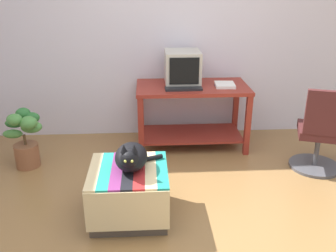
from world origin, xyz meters
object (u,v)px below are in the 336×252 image
Objects in this scene: desk at (192,105)px; book at (225,85)px; tv_monitor at (182,68)px; potted_plant at (26,138)px; cat at (131,157)px; keyboard at (184,88)px; office_chair at (320,135)px; ottoman_with_blanket at (129,193)px.

book is at bearing -7.85° from desk.
desk is at bearing 176.17° from book.
tv_monitor reaches higher than potted_plant.
keyboard is at bearing 68.99° from cat.
keyboard is at bearing -3.68° from office_chair.
ottoman_with_blanket is at bearing -157.15° from cat.
book reaches higher than ottoman_with_blanket.
ottoman_with_blanket is (-0.56, -1.23, -0.52)m from keyboard.
desk is 2.94× the size of tv_monitor.
tv_monitor is 0.48× the size of office_chair.
cat is at bearing -110.50° from tv_monitor.
tv_monitor is 1.72m from ottoman_with_blanket.
cat is (0.03, 0.01, 0.32)m from ottoman_with_blanket.
tv_monitor is 1.60m from cat.
ottoman_with_blanket is at bearing -116.31° from desk.
potted_plant is at bearing 139.10° from ottoman_with_blanket.
cat is 0.66× the size of potted_plant.
office_chair is (1.89, 0.69, 0.17)m from ottoman_with_blanket.
ottoman_with_blanket is at bearing -40.90° from potted_plant.
potted_plant is at bearing -163.00° from tv_monitor.
tv_monitor is 0.67× the size of ottoman_with_blanket.
tv_monitor is 1.76× the size of book.
book is 2.20m from potted_plant.
desk reaches higher than ottoman_with_blanket.
keyboard reaches higher than cat.
office_chair reaches higher than keyboard.
cat is at bearing -39.86° from potted_plant.
potted_plant is 3.00m from office_chair.
tv_monitor reaches higher than ottoman_with_blanket.
book is 0.59× the size of cat.
cat is at bearing 38.34° from office_chair.
ottoman_with_blanket is 1.03× the size of potted_plant.
book is at bearing -18.29° from office_chair.
desk is 5.17× the size of book.
book is (0.36, -0.05, 0.25)m from desk.
cat reaches higher than potted_plant.
keyboard is 1.65× the size of book.
potted_plant reaches higher than ottoman_with_blanket.
potted_plant is (-2.13, -0.37, -0.42)m from book.
keyboard is at bearing 65.45° from ottoman_with_blanket.
desk is 3.13× the size of keyboard.
desk is 0.31m from keyboard.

